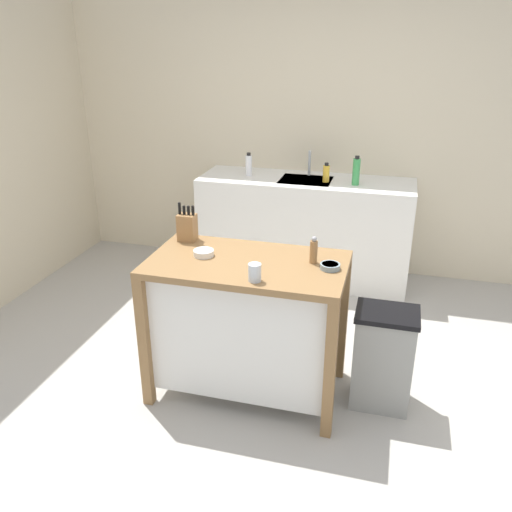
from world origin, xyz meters
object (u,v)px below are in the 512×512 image
object	(u,v)px
knife_block	(187,227)
sink_faucet	(309,163)
bowl_ceramic_wide	(330,266)
bottle_hand_soap	(249,165)
drinking_cup	(255,272)
bottle_dish_soap	(356,171)
kitchen_island	(247,320)
bowl_ceramic_small	(204,253)
bottle_spray_cleaner	(326,173)
trash_bin	(383,358)
pepper_grinder	(314,251)

from	to	relation	value
knife_block	sink_faucet	bearing A→B (deg)	74.10
bowl_ceramic_wide	bottle_hand_soap	bearing A→B (deg)	118.98
drinking_cup	bottle_dish_soap	xyz separation A→B (m)	(0.34, 1.93, 0.10)
bowl_ceramic_wide	bottle_hand_soap	world-z (taller)	bottle_hand_soap
drinking_cup	sink_faucet	size ratio (longest dim) A/B	0.44
bowl_ceramic_wide	drinking_cup	size ratio (longest dim) A/B	1.15
kitchen_island	drinking_cup	distance (m)	0.51
bowl_ceramic_wide	bowl_ceramic_small	bearing A→B (deg)	-179.38
bottle_spray_cleaner	sink_faucet	bearing A→B (deg)	133.97
sink_faucet	bottle_spray_cleaner	size ratio (longest dim) A/B	1.34
trash_bin	bottle_dish_soap	size ratio (longest dim) A/B	2.59
bowl_ceramic_wide	bottle_hand_soap	distance (m)	2.00
knife_block	bottle_dish_soap	size ratio (longest dim) A/B	1.00
bowl_ceramic_wide	bowl_ceramic_small	xyz separation A→B (m)	(-0.74, -0.01, 0.00)
kitchen_island	pepper_grinder	bearing A→B (deg)	11.95
bowl_ceramic_wide	bottle_dish_soap	distance (m)	1.68
drinking_cup	bottle_dish_soap	bearing A→B (deg)	79.97
bottle_hand_soap	bottle_spray_cleaner	distance (m)	0.69
kitchen_island	sink_faucet	xyz separation A→B (m)	(0.03, 1.90, 0.53)
bowl_ceramic_wide	bottle_dish_soap	xyz separation A→B (m)	(-0.02, 1.67, 0.13)
bowl_ceramic_small	bottle_spray_cleaner	size ratio (longest dim) A/B	0.73
bowl_ceramic_small	bottle_dish_soap	xyz separation A→B (m)	(0.72, 1.68, 0.13)
trash_bin	sink_faucet	xyz separation A→B (m)	(-0.79, 1.82, 0.71)
knife_block	bowl_ceramic_wide	xyz separation A→B (m)	(0.93, -0.20, -0.07)
pepper_grinder	trash_bin	xyz separation A→B (m)	(0.44, 0.00, -0.64)
bowl_ceramic_small	bottle_hand_soap	size ratio (longest dim) A/B	0.59
bottle_spray_cleaner	bowl_ceramic_wide	bearing A→B (deg)	-80.90
pepper_grinder	trash_bin	distance (m)	0.78
knife_block	bowl_ceramic_wide	world-z (taller)	knife_block
trash_bin	sink_faucet	bearing A→B (deg)	113.31
drinking_cup	pepper_grinder	world-z (taller)	pepper_grinder
knife_block	drinking_cup	bearing A→B (deg)	-39.24
drinking_cup	sink_faucet	distance (m)	2.15
kitchen_island	bottle_spray_cleaner	world-z (taller)	bottle_spray_cleaner
kitchen_island	bottle_dish_soap	size ratio (longest dim) A/B	4.70
knife_block	bottle_dish_soap	world-z (taller)	bottle_dish_soap
trash_bin	bottle_hand_soap	xyz separation A→B (m)	(-1.30, 1.68, 0.70)
bottle_spray_cleaner	knife_block	bearing A→B (deg)	-113.60
bowl_ceramic_wide	bottle_spray_cleaner	distance (m)	1.73
bottle_hand_soap	pepper_grinder	bearing A→B (deg)	-62.91
kitchen_island	knife_block	size ratio (longest dim) A/B	4.70
kitchen_island	pepper_grinder	xyz separation A→B (m)	(0.37, 0.08, 0.46)
knife_block	bowl_ceramic_small	distance (m)	0.29
bottle_dish_soap	bottle_spray_cleaner	bearing A→B (deg)	173.32
drinking_cup	bottle_spray_cleaner	bearing A→B (deg)	87.37
kitchen_island	bowl_ceramic_small	size ratio (longest dim) A/B	9.55
trash_bin	pepper_grinder	bearing A→B (deg)	-179.97
bowl_ceramic_small	drinking_cup	size ratio (longest dim) A/B	1.23
bowl_ceramic_wide	pepper_grinder	size ratio (longest dim) A/B	0.70
bowl_ceramic_small	bottle_hand_soap	distance (m)	1.77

